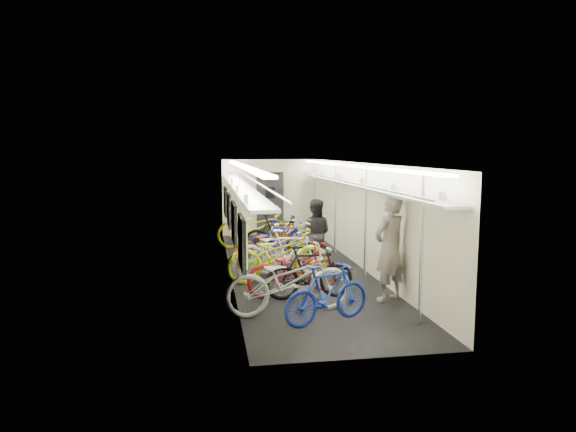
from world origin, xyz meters
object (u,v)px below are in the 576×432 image
object	(u,v)px
passenger_near	(389,248)
backpack	(396,223)
bicycle_1	(327,294)
bicycle_0	(290,280)
passenger_mid	(315,234)

from	to	relation	value
passenger_near	backpack	size ratio (longest dim) A/B	5.05
bicycle_1	bicycle_0	bearing A→B (deg)	20.58
passenger_mid	backpack	world-z (taller)	passenger_mid
passenger_near	passenger_mid	xyz separation A→B (m)	(-0.77, 2.74, -0.16)
bicycle_1	passenger_near	size ratio (longest dim) A/B	0.82
bicycle_0	bicycle_1	distance (m)	0.75
backpack	passenger_mid	bearing A→B (deg)	111.21
bicycle_0	backpack	bearing A→B (deg)	-69.80
passenger_near	backpack	bearing A→B (deg)	-146.08
bicycle_1	passenger_mid	distance (m)	3.81
backpack	bicycle_0	bearing A→B (deg)	-160.93
bicycle_0	bicycle_1	world-z (taller)	bicycle_0
bicycle_0	passenger_mid	distance (m)	3.40
passenger_mid	passenger_near	bearing A→B (deg)	126.19
bicycle_1	passenger_mid	world-z (taller)	passenger_mid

